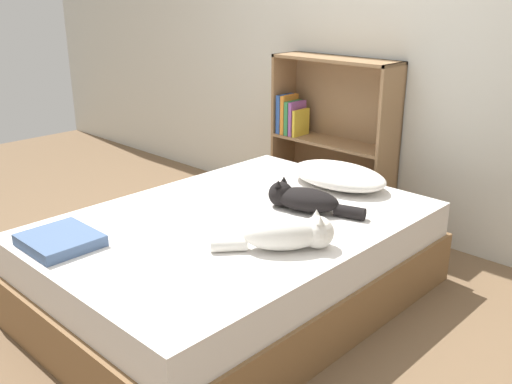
# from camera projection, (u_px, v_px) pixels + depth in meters

# --- Properties ---
(ground_plane) EXTENTS (8.00, 8.00, 0.00)m
(ground_plane) POSITION_uv_depth(u_px,v_px,m) (237.00, 299.00, 2.95)
(ground_plane) COLOR brown
(wall_back) EXTENTS (8.00, 0.06, 2.50)m
(wall_back) POSITION_uv_depth(u_px,v_px,m) (397.00, 35.00, 3.46)
(wall_back) COLOR silver
(wall_back) RESTS_ON ground_plane
(bed) EXTENTS (1.36, 1.92, 0.45)m
(bed) POSITION_uv_depth(u_px,v_px,m) (236.00, 260.00, 2.87)
(bed) COLOR brown
(bed) RESTS_ON ground_plane
(pillow) EXTENTS (0.59, 0.37, 0.12)m
(pillow) POSITION_uv_depth(u_px,v_px,m) (338.00, 175.00, 3.24)
(pillow) COLOR white
(pillow) RESTS_ON bed
(cat_light) EXTENTS (0.40, 0.45, 0.16)m
(cat_light) POSITION_uv_depth(u_px,v_px,m) (289.00, 233.00, 2.45)
(cat_light) COLOR white
(cat_light) RESTS_ON bed
(cat_dark) EXTENTS (0.50, 0.26, 0.15)m
(cat_dark) POSITION_uv_depth(u_px,v_px,m) (303.00, 199.00, 2.88)
(cat_dark) COLOR black
(cat_dark) RESTS_ON bed
(bookshelf) EXTENTS (0.87, 0.26, 1.10)m
(bookshelf) POSITION_uv_depth(u_px,v_px,m) (332.00, 138.00, 3.84)
(bookshelf) COLOR #8E6B47
(bookshelf) RESTS_ON ground_plane
(blanket_fold) EXTENTS (0.31, 0.29, 0.05)m
(blanket_fold) POSITION_uv_depth(u_px,v_px,m) (60.00, 240.00, 2.49)
(blanket_fold) COLOR #4C668E
(blanket_fold) RESTS_ON bed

